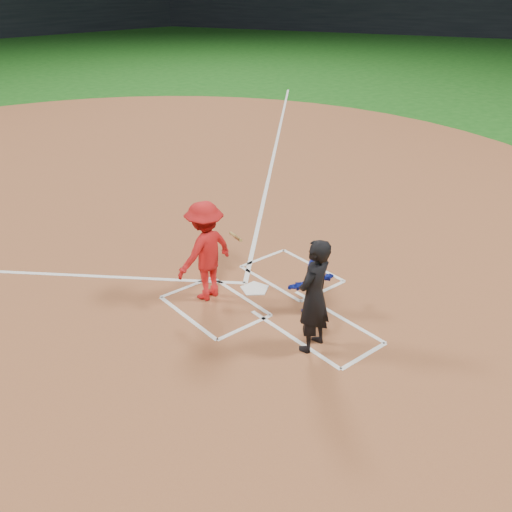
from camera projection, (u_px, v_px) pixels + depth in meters
ground at (255, 290)px, 11.22m from camera, size 120.00×120.00×0.00m
home_plate_dirt at (113, 202)px, 15.33m from camera, size 28.00×28.00×0.01m
stadium_wall_right at (446, 17)px, 50.81m from camera, size 31.04×52.56×3.20m
home_plate at (255, 289)px, 11.21m from camera, size 0.60×0.60×0.02m
catcher at (314, 286)px, 10.27m from camera, size 1.03×0.48×1.06m
umpire at (314, 296)px, 9.08m from camera, size 0.80×0.62×1.97m
chalk_markings at (126, 210)px, 14.83m from camera, size 28.35×17.32×0.01m
batter_at_plate at (205, 251)px, 10.54m from camera, size 1.47×0.99×1.93m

